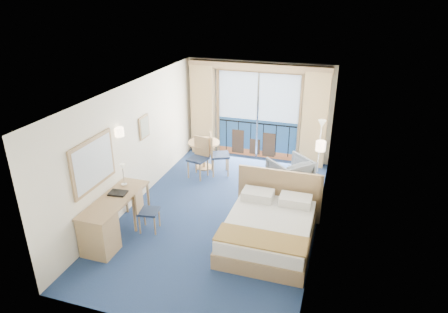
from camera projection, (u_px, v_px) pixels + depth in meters
floor at (222, 213)px, 8.63m from camera, size 6.50×6.50×0.00m
room_walls at (222, 136)px, 7.92m from camera, size 4.04×6.54×2.72m
balcony_door at (257, 118)px, 10.99m from camera, size 2.36×0.03×2.52m
curtain_left at (203, 110)px, 11.24m from camera, size 0.65×0.22×2.55m
curtain_right at (315, 121)px, 10.38m from camera, size 0.65×0.22×2.55m
pelmet at (258, 67)px, 10.32m from camera, size 3.80×0.25×0.18m
mirror at (93, 163)px, 7.25m from camera, size 0.05×1.25×0.95m
wall_print at (144, 127)px, 8.94m from camera, size 0.04×0.42×0.52m
sconce_left at (119, 132)px, 7.91m from camera, size 0.18×0.18×0.18m
sconce_right at (321, 146)px, 7.23m from camera, size 0.18×0.18×0.18m
bed at (269, 229)px, 7.52m from camera, size 1.74×2.07×1.09m
nightstand at (309, 201)px, 8.55m from camera, size 0.41×0.39×0.53m
phone at (309, 188)px, 8.44m from camera, size 0.18×0.14×0.08m
armchair at (290, 174)px, 9.48m from camera, size 1.22×1.22×0.79m
floor_lamp at (321, 134)px, 9.81m from camera, size 0.21×0.21×1.51m
desk at (103, 228)px, 7.30m from camera, size 0.59×1.73×0.81m
desk_chair at (145, 208)px, 7.85m from camera, size 0.45×0.44×0.89m
folder at (118, 193)px, 7.73m from camera, size 0.36×0.29×0.03m
desk_lamp at (123, 170)px, 7.91m from camera, size 0.12×0.12×0.46m
round_table at (204, 148)px, 10.54m from camera, size 0.82×0.82×0.74m
table_chair_a at (216, 152)px, 10.16m from camera, size 0.63×0.62×1.09m
table_chair_b at (200, 155)px, 10.08m from camera, size 0.52×0.53×1.03m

